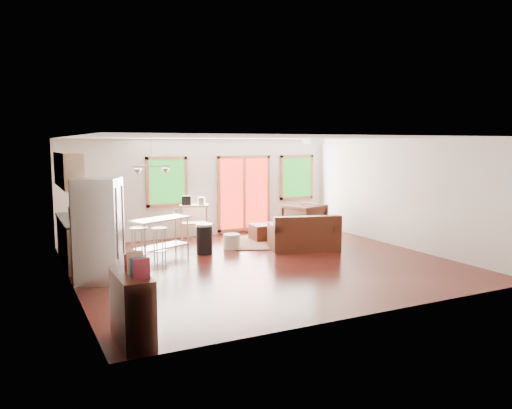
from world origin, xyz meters
name	(u,v)px	position (x,y,z in m)	size (l,w,h in m)	color
floor	(262,263)	(0.00, 0.00, -0.01)	(7.50, 7.00, 0.02)	black
ceiling	(263,137)	(0.00, 0.00, 2.61)	(7.50, 7.00, 0.02)	silver
back_wall	(203,188)	(0.00, 3.51, 1.30)	(7.50, 0.02, 2.60)	beige
left_wall	(69,212)	(-3.76, 0.00, 1.30)	(0.02, 7.00, 2.60)	beige
right_wall	(402,193)	(3.76, 0.00, 1.30)	(0.02, 7.00, 2.60)	beige
front_wall	(374,227)	(0.00, -3.51, 1.30)	(7.50, 0.02, 2.60)	beige
window_left	(167,182)	(-1.00, 3.46, 1.50)	(1.10, 0.05, 1.30)	#195B17
french_doors	(244,193)	(1.20, 3.46, 1.10)	(1.60, 0.05, 2.10)	red
window_right	(297,177)	(2.90, 3.46, 1.50)	(1.10, 0.05, 1.30)	#195B17
rug	(283,242)	(1.47, 1.72, 0.01)	(2.38, 1.83, 0.02)	#4E5C39
loveseat	(304,236)	(1.49, 0.76, 0.33)	(1.76, 1.30, 0.84)	#32150B
coffee_table	(292,228)	(1.71, 1.68, 0.35)	(1.17, 0.93, 0.41)	#321711
armchair	(304,218)	(2.45, 2.34, 0.48)	(0.93, 0.87, 0.96)	#32150B
ottoman	(263,232)	(1.17, 2.22, 0.20)	(0.61, 0.61, 0.41)	#32150B
pouf	(232,241)	(0.00, 1.61, 0.17)	(0.40, 0.40, 0.35)	beige
vase	(287,221)	(1.62, 1.81, 0.51)	(0.23, 0.23, 0.31)	silver
book	(298,219)	(1.94, 1.79, 0.55)	(0.22, 0.03, 0.30)	maroon
cabinets	(74,219)	(-3.49, 1.70, 0.93)	(0.64, 2.24, 2.30)	tan
refrigerator	(99,231)	(-3.26, 0.01, 0.94)	(0.98, 0.97, 1.88)	#B7BABC
island	(161,230)	(-1.72, 1.54, 0.59)	(1.45, 1.05, 0.85)	#B7BABC
cup	(177,210)	(-1.33, 1.58, 1.01)	(0.12, 0.10, 0.12)	silver
bar_stool_a	(139,237)	(-2.36, 0.92, 0.59)	(0.41, 0.41, 0.79)	#B7BABC
bar_stool_b	(159,236)	(-1.86, 1.16, 0.53)	(0.36, 0.36, 0.71)	#B7BABC
trash_can	(204,239)	(-0.78, 1.36, 0.35)	(0.42, 0.42, 0.69)	black
kitchen_cart	(193,210)	(-0.42, 3.13, 0.78)	(0.87, 0.72, 1.14)	tan
bookshelf	(132,306)	(-3.35, -2.96, 0.45)	(0.38, 0.98, 1.15)	#321711
ceiling_flush	(313,141)	(1.60, 0.60, 2.53)	(0.35, 0.35, 0.12)	white
pendant_light	(152,171)	(-1.90, 1.50, 1.90)	(0.80, 0.18, 0.79)	gray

